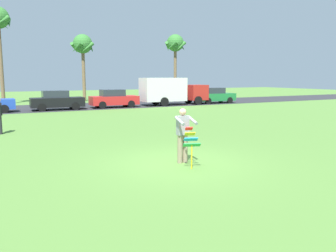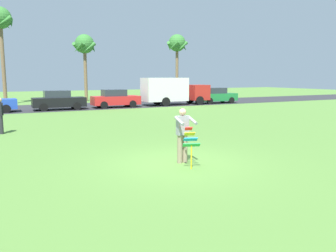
# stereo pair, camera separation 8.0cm
# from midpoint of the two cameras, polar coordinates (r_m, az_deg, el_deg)

# --- Properties ---
(ground_plane) EXTENTS (120.00, 120.00, 0.00)m
(ground_plane) POSITION_cam_midpoint_polar(r_m,az_deg,el_deg) (10.80, 1.46, -6.23)
(ground_plane) COLOR #568438
(road_strip) EXTENTS (120.00, 8.00, 0.01)m
(road_strip) POSITION_cam_midpoint_polar(r_m,az_deg,el_deg) (31.90, -18.20, 3.00)
(road_strip) COLOR #2D2D33
(road_strip) RESTS_ON ground
(person_kite_flyer) EXTENTS (0.58, 0.69, 1.73)m
(person_kite_flyer) POSITION_cam_midpoint_polar(r_m,az_deg,el_deg) (10.63, 2.31, -1.23)
(person_kite_flyer) COLOR gray
(person_kite_flyer) RESTS_ON ground
(kite_held) EXTENTS (0.57, 0.72, 1.20)m
(kite_held) POSITION_cam_midpoint_polar(r_m,az_deg,el_deg) (10.10, 3.64, -2.52)
(kite_held) COLOR red
(kite_held) RESTS_ON ground
(parked_car_black) EXTENTS (4.23, 1.89, 1.60)m
(parked_car_black) POSITION_cam_midpoint_polar(r_m,az_deg,el_deg) (29.42, -18.26, 4.09)
(parked_car_black) COLOR black
(parked_car_black) RESTS_ON ground
(parked_car_red) EXTENTS (4.23, 1.89, 1.60)m
(parked_car_red) POSITION_cam_midpoint_polar(r_m,az_deg,el_deg) (30.57, -9.18, 4.54)
(parked_car_red) COLOR red
(parked_car_red) RESTS_ON ground
(parked_truck_red_cab) EXTENTS (6.70, 2.13, 2.62)m
(parked_truck_red_cab) POSITION_cam_midpoint_polar(r_m,az_deg,el_deg) (32.78, 0.39, 6.00)
(parked_truck_red_cab) COLOR #B2231E
(parked_truck_red_cab) RESTS_ON ground
(parked_car_green) EXTENTS (4.25, 1.94, 1.60)m
(parked_car_green) POSITION_cam_midpoint_polar(r_m,az_deg,el_deg) (35.49, 7.77, 5.07)
(parked_car_green) COLOR #1E7238
(parked_car_green) RESTS_ON ground
(palm_tree_centre_far) EXTENTS (2.58, 2.71, 7.37)m
(palm_tree_centre_far) POSITION_cam_midpoint_polar(r_m,az_deg,el_deg) (39.54, -14.21, 12.85)
(palm_tree_centre_far) COLOR brown
(palm_tree_centre_far) RESTS_ON ground
(palm_tree_far_left) EXTENTS (2.58, 2.71, 7.91)m
(palm_tree_far_left) POSITION_cam_midpoint_polar(r_m,az_deg,el_deg) (42.99, 1.18, 13.38)
(palm_tree_far_left) COLOR brown
(palm_tree_far_left) RESTS_ON ground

